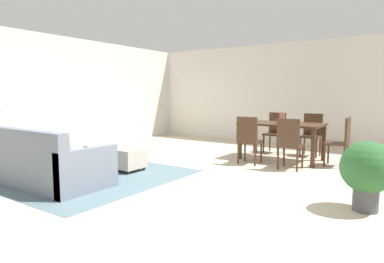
# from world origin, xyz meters

# --- Properties ---
(ground_plane) EXTENTS (10.80, 10.80, 0.00)m
(ground_plane) POSITION_xyz_m (0.00, 0.00, 0.00)
(ground_plane) COLOR beige
(wall_back) EXTENTS (9.00, 0.12, 2.70)m
(wall_back) POSITION_xyz_m (0.00, 5.00, 1.35)
(wall_back) COLOR silver
(wall_back) RESTS_ON ground_plane
(wall_left) EXTENTS (0.12, 11.00, 2.70)m
(wall_left) POSITION_xyz_m (-4.50, 0.50, 1.35)
(wall_left) COLOR silver
(wall_left) RESTS_ON ground_plane
(area_rug) EXTENTS (3.00, 2.80, 0.01)m
(area_rug) POSITION_xyz_m (-2.00, -0.39, 0.00)
(area_rug) COLOR slate
(area_rug) RESTS_ON ground_plane
(couch) EXTENTS (2.11, 0.96, 0.86)m
(couch) POSITION_xyz_m (-2.07, -1.07, 0.29)
(couch) COLOR slate
(couch) RESTS_ON ground_plane
(ottoman_table) EXTENTS (1.15, 0.49, 0.40)m
(ottoman_table) POSITION_xyz_m (-1.93, 0.24, 0.23)
(ottoman_table) COLOR #B7AD9E
(ottoman_table) RESTS_ON ground_plane
(dining_table) EXTENTS (1.61, 0.91, 0.76)m
(dining_table) POSITION_xyz_m (0.27, 2.74, 0.67)
(dining_table) COLOR #422B1C
(dining_table) RESTS_ON ground_plane
(dining_chair_near_left) EXTENTS (0.42, 0.42, 0.92)m
(dining_chair_near_left) POSITION_xyz_m (-0.10, 1.95, 0.52)
(dining_chair_near_left) COLOR #422B1C
(dining_chair_near_left) RESTS_ON ground_plane
(dining_chair_near_right) EXTENTS (0.41, 0.41, 0.92)m
(dining_chair_near_right) POSITION_xyz_m (0.71, 1.92, 0.52)
(dining_chair_near_right) COLOR #422B1C
(dining_chair_near_right) RESTS_ON ground_plane
(dining_chair_far_left) EXTENTS (0.42, 0.42, 0.92)m
(dining_chair_far_left) POSITION_xyz_m (-0.16, 3.53, 0.52)
(dining_chair_far_left) COLOR #422B1C
(dining_chair_far_left) RESTS_ON ground_plane
(dining_chair_far_right) EXTENTS (0.41, 0.41, 0.92)m
(dining_chair_far_right) POSITION_xyz_m (0.64, 3.58, 0.52)
(dining_chair_far_right) COLOR #422B1C
(dining_chair_far_right) RESTS_ON ground_plane
(dining_chair_head_east) EXTENTS (0.41, 0.41, 0.92)m
(dining_chair_head_east) POSITION_xyz_m (1.41, 2.74, 0.52)
(dining_chair_head_east) COLOR #422B1C
(dining_chair_head_east) RESTS_ON ground_plane
(vase_centerpiece) EXTENTS (0.10, 0.10, 0.20)m
(vase_centerpiece) POSITION_xyz_m (0.26, 2.77, 0.86)
(vase_centerpiece) COLOR #B26659
(vase_centerpiece) RESTS_ON dining_table
(book_on_ottoman) EXTENTS (0.29, 0.24, 0.03)m
(book_on_ottoman) POSITION_xyz_m (-1.91, 0.25, 0.41)
(book_on_ottoman) COLOR silver
(book_on_ottoman) RESTS_ON ottoman_table
(potted_plant) EXTENTS (0.60, 0.60, 0.82)m
(potted_plant) POSITION_xyz_m (2.14, 0.34, 0.48)
(potted_plant) COLOR #4C4C51
(potted_plant) RESTS_ON ground_plane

